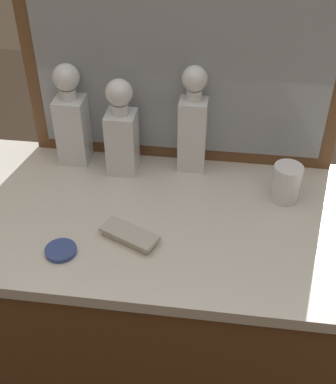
% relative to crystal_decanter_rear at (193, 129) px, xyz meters
% --- Properties ---
extents(dresser, '(1.30, 0.60, 0.88)m').
position_rel_crystal_decanter_rear_xyz_m(dresser, '(-0.04, -0.24, -0.57)').
color(dresser, brown).
rests_on(dresser, ground_plane).
extents(dresser_mirror, '(0.89, 0.03, 0.64)m').
position_rel_crystal_decanter_rear_xyz_m(dresser_mirror, '(-0.04, 0.04, 0.19)').
color(dresser_mirror, brown).
rests_on(dresser_mirror, dresser).
extents(crystal_decanter_rear, '(0.08, 0.08, 0.32)m').
position_rel_crystal_decanter_rear_xyz_m(crystal_decanter_rear, '(0.00, 0.00, 0.00)').
color(crystal_decanter_rear, white).
rests_on(crystal_decanter_rear, dresser).
extents(crystal_decanter_center, '(0.08, 0.08, 0.31)m').
position_rel_crystal_decanter_rear_xyz_m(crystal_decanter_center, '(-0.35, -0.01, -0.00)').
color(crystal_decanter_center, white).
rests_on(crystal_decanter_center, dresser).
extents(crystal_decanter_far_right, '(0.08, 0.08, 0.29)m').
position_rel_crystal_decanter_rear_xyz_m(crystal_decanter_far_right, '(-0.20, -0.05, -0.01)').
color(crystal_decanter_far_right, white).
rests_on(crystal_decanter_far_right, dresser).
extents(crystal_tumbler_front, '(0.08, 0.08, 0.11)m').
position_rel_crystal_decanter_rear_xyz_m(crystal_tumbler_front, '(0.27, -0.12, -0.08)').
color(crystal_tumbler_front, white).
rests_on(crystal_tumbler_front, dresser).
extents(silver_brush_far_left, '(0.16, 0.11, 0.02)m').
position_rel_crystal_decanter_rear_xyz_m(silver_brush_far_left, '(-0.12, -0.34, -0.12)').
color(silver_brush_far_left, '#B7A88C').
rests_on(silver_brush_far_left, dresser).
extents(porcelain_dish, '(0.08, 0.08, 0.01)m').
position_rel_crystal_decanter_rear_xyz_m(porcelain_dish, '(-0.28, -0.41, -0.12)').
color(porcelain_dish, '#33478C').
rests_on(porcelain_dish, dresser).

